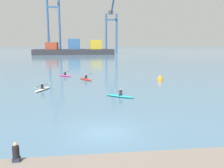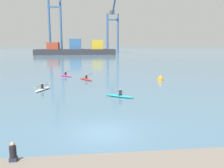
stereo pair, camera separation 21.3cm
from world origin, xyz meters
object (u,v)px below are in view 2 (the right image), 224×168
gantry_crane_west (55,18)px  kayak_teal (120,96)px  container_barge (76,49)px  gantry_crane_west_mid (113,25)px  kayak_magenta (65,75)px  kayak_white (43,89)px  channel_buoy (160,79)px  seated_onlooker (13,153)px  kayak_red (86,79)px

gantry_crane_west → kayak_teal: size_ratio=12.31×
container_barge → gantry_crane_west_mid: 28.41m
kayak_magenta → kayak_white: bearing=-98.1°
container_barge → kayak_teal: container_barge is taller
channel_buoy → kayak_magenta: (-15.18, 6.93, -0.19)m
kayak_magenta → seated_onlooker: 32.08m
gantry_crane_west → container_barge: bearing=-39.5°
gantry_crane_west → kayak_teal: gantry_crane_west is taller
gantry_crane_west_mid → kayak_red: size_ratio=9.79×
kayak_red → gantry_crane_west: bearing=99.5°
channel_buoy → kayak_red: 11.74m
kayak_teal → kayak_white: size_ratio=0.93×
gantry_crane_west_mid → kayak_magenta: (-19.62, -96.59, -15.84)m
gantry_crane_west → gantry_crane_west_mid: size_ratio=1.23×
gantry_crane_west → channel_buoy: 104.52m
gantry_crane_west → seated_onlooker: gantry_crane_west is taller
gantry_crane_west → gantry_crane_west_mid: 32.67m
gantry_crane_west → kayak_red: gantry_crane_west is taller
container_barge → kayak_magenta: (1.17, -82.64, -2.40)m
container_barge → gantry_crane_west_mid: size_ratio=1.29×
channel_buoy → seated_onlooker: size_ratio=1.12×
gantry_crane_west_mid → channel_buoy: 104.79m
kayak_teal → seated_onlooker: bearing=-115.1°
seated_onlooker → kayak_magenta: bearing=90.7°
gantry_crane_west_mid → kayak_red: gantry_crane_west_mid is taller
channel_buoy → seated_onlooker: 29.18m
kayak_magenta → kayak_white: 12.66m
container_barge → seated_onlooker: size_ratio=45.68×
kayak_red → gantry_crane_west_mid: bearing=81.0°
kayak_teal → channel_buoy: bearing=52.7°
gantry_crane_west → gantry_crane_west_mid: bearing=8.1°
container_barge → gantry_crane_west: gantry_crane_west is taller
container_barge → kayak_magenta: size_ratio=14.11×
container_barge → kayak_teal: bearing=-85.2°
container_barge → kayak_magenta: 82.68m
kayak_red → kayak_white: bearing=-124.7°
kayak_red → seated_onlooker: 27.60m
channel_buoy → kayak_magenta: kayak_magenta is taller
kayak_red → seated_onlooker: (-3.30, -27.39, 0.87)m
gantry_crane_west → kayak_magenta: size_ratio=13.45×
container_barge → gantry_crane_west: size_ratio=1.05×
kayak_red → seated_onlooker: bearing=-96.9°
container_barge → seated_onlooker: container_barge is taller
kayak_magenta → kayak_white: (-1.77, -12.54, 0.00)m
kayak_white → seated_onlooker: bearing=-83.8°
channel_buoy → kayak_red: kayak_red is taller
gantry_crane_west_mid → channel_buoy: (-4.44, -103.52, -15.66)m
kayak_white → container_barge: bearing=89.6°
gantry_crane_west_mid → kayak_magenta: bearing=-101.5°
gantry_crane_west_mid → kayak_white: 112.32m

